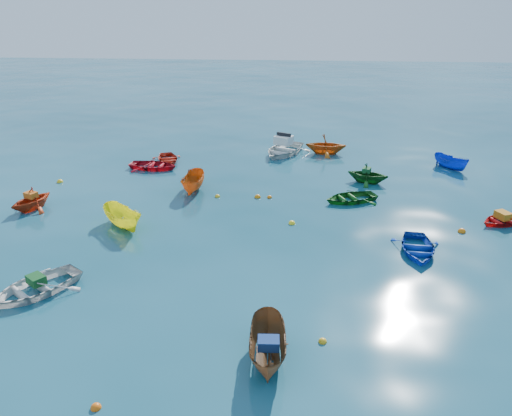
{
  "coord_description": "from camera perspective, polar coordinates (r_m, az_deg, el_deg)",
  "views": [
    {
      "loc": [
        2.2,
        -19.45,
        10.64
      ],
      "look_at": [
        0.0,
        5.0,
        0.4
      ],
      "focal_mm": 35.0,
      "sensor_mm": 36.0,
      "label": 1
    }
  ],
  "objects": [
    {
      "name": "ground",
      "position": [
        22.28,
        -1.16,
        -5.89
      ],
      "size": [
        160.0,
        160.0,
        0.0
      ],
      "primitive_type": "plane",
      "color": "#0A394B",
      "rests_on": "ground"
    },
    {
      "name": "dinghy_white_near",
      "position": [
        21.72,
        -23.84,
        -8.84
      ],
      "size": [
        4.17,
        4.41,
        0.74
      ],
      "primitive_type": "imported",
      "rotation": [
        0.0,
        0.0,
        -0.62
      ],
      "color": "silver",
      "rests_on": "ground"
    },
    {
      "name": "sampan_brown_mid",
      "position": [
        16.67,
        1.42,
        -17.03
      ],
      "size": [
        1.42,
        3.31,
        1.25
      ],
      "primitive_type": "imported",
      "rotation": [
        0.0,
        0.0,
        0.06
      ],
      "color": "brown",
      "rests_on": "ground"
    },
    {
      "name": "dinghy_blue_se",
      "position": [
        24.03,
        17.91,
        -4.83
      ],
      "size": [
        2.5,
        3.31,
        0.65
      ],
      "primitive_type": "imported",
      "rotation": [
        0.0,
        0.0,
        -0.08
      ],
      "color": "#0D33A3",
      "rests_on": "ground"
    },
    {
      "name": "dinghy_orange_w",
      "position": [
        30.13,
        -24.16,
        -0.11
      ],
      "size": [
        2.98,
        3.17,
        1.33
      ],
      "primitive_type": "imported",
      "rotation": [
        0.0,
        0.0,
        -0.39
      ],
      "color": "red",
      "rests_on": "ground"
    },
    {
      "name": "sampan_yellow_mid",
      "position": [
        26.18,
        -14.85,
        -2.14
      ],
      "size": [
        3.07,
        3.0,
        1.21
      ],
      "primitive_type": "imported",
      "rotation": [
        0.0,
        0.0,
        0.81
      ],
      "color": "yellow",
      "rests_on": "ground"
    },
    {
      "name": "dinghy_green_e",
      "position": [
        29.1,
        10.72,
        0.78
      ],
      "size": [
        3.73,
        3.28,
        0.64
      ],
      "primitive_type": "imported",
      "rotation": [
        0.0,
        0.0,
        -1.16
      ],
      "color": "#135417",
      "rests_on": "ground"
    },
    {
      "name": "dinghy_red_nw",
      "position": [
        34.9,
        -11.64,
        4.42
      ],
      "size": [
        3.58,
        2.78,
        0.68
      ],
      "primitive_type": "imported",
      "rotation": [
        0.0,
        0.0,
        1.43
      ],
      "color": "#B50F1B",
      "rests_on": "ground"
    },
    {
      "name": "sampan_orange_n",
      "position": [
        30.39,
        -7.12,
        1.97
      ],
      "size": [
        1.23,
        3.15,
        1.21
      ],
      "primitive_type": "imported",
      "rotation": [
        0.0,
        0.0,
        -0.02
      ],
      "color": "#BF5212",
      "rests_on": "ground"
    },
    {
      "name": "dinghy_green_n",
      "position": [
        32.32,
        12.58,
        2.86
      ],
      "size": [
        3.09,
        2.87,
        1.33
      ],
      "primitive_type": "imported",
      "rotation": [
        0.0,
        0.0,
        1.24
      ],
      "color": "#124D16",
      "rests_on": "ground"
    },
    {
      "name": "dinghy_red_ne",
      "position": [
        28.78,
        26.38,
        -1.54
      ],
      "size": [
        3.23,
        2.87,
        0.55
      ],
      "primitive_type": "imported",
      "rotation": [
        0.0,
        0.0,
        -1.12
      ],
      "color": "red",
      "rests_on": "ground"
    },
    {
      "name": "sampan_blue_far",
      "position": [
        36.71,
        21.29,
        4.22
      ],
      "size": [
        2.43,
        2.8,
        1.05
      ],
      "primitive_type": "imported",
      "rotation": [
        0.0,
        0.0,
        0.63
      ],
      "color": "#0E2EB2",
      "rests_on": "ground"
    },
    {
      "name": "dinghy_red_far",
      "position": [
        36.28,
        -10.05,
        5.24
      ],
      "size": [
        2.95,
        3.44,
        0.6
      ],
      "primitive_type": "imported",
      "rotation": [
        0.0,
        0.0,
        0.36
      ],
      "color": "red",
      "rests_on": "ground"
    },
    {
      "name": "dinghy_orange_far",
      "position": [
        38.03,
        7.93,
        6.18
      ],
      "size": [
        3.12,
        2.73,
        1.57
      ],
      "primitive_type": "imported",
      "rotation": [
        0.0,
        0.0,
        1.52
      ],
      "color": "#BC5511",
      "rests_on": "ground"
    },
    {
      "name": "motorboat_white",
      "position": [
        37.67,
        3.15,
        6.2
      ],
      "size": [
        4.75,
        5.35,
        1.52
      ],
      "primitive_type": "imported",
      "rotation": [
        0.0,
        0.0,
        -0.44
      ],
      "color": "silver",
      "rests_on": "ground"
    },
    {
      "name": "tarp_green_a",
      "position": [
        21.5,
        -23.83,
        -7.5
      ],
      "size": [
        0.89,
        0.85,
        0.34
      ],
      "primitive_type": "cube",
      "rotation": [
        0.0,
        0.0,
        -0.62
      ],
      "color": "#134D1E",
      "rests_on": "dinghy_white_near"
    },
    {
      "name": "tarp_blue_a",
      "position": [
        16.06,
        1.44,
        -15.2
      ],
      "size": [
        0.71,
        0.55,
        0.33
      ],
      "primitive_type": "cube",
      "rotation": [
        0.0,
        0.0,
        0.06
      ],
      "color": "navy",
      "rests_on": "sampan_brown_mid"
    },
    {
      "name": "tarp_orange_a",
      "position": [
        29.88,
        -24.34,
        1.37
      ],
      "size": [
        0.78,
        0.69,
        0.31
      ],
      "primitive_type": "cube",
      "rotation": [
        0.0,
        0.0,
        -0.39
      ],
      "color": "#DB5F16",
      "rests_on": "dinghy_orange_w"
    },
    {
      "name": "tarp_green_b",
      "position": [
        32.08,
        12.53,
        4.25
      ],
      "size": [
        0.63,
        0.72,
        0.29
      ],
      "primitive_type": "cube",
      "rotation": [
        0.0,
        0.0,
        1.24
      ],
      "color": "#134D22",
      "rests_on": "dinghy_green_n"
    },
    {
      "name": "tarp_orange_b",
      "position": [
        28.55,
        26.4,
        -0.74
      ],
      "size": [
        0.83,
        0.92,
        0.36
      ],
      "primitive_type": "cube",
      "rotation": [
        0.0,
        0.0,
        -1.12
      ],
      "color": "#C06C13",
      "rests_on": "dinghy_red_ne"
    },
    {
      "name": "buoy_or_a",
      "position": [
        15.83,
        -17.81,
        -20.94
      ],
      "size": [
        0.31,
        0.31,
        0.31
      ],
      "primitive_type": "sphere",
      "color": "#E85D0C",
      "rests_on": "ground"
    },
    {
      "name": "buoy_ye_a",
      "position": [
        17.54,
        7.62,
        -14.94
      ],
      "size": [
        0.29,
        0.29,
        0.29
      ],
      "primitive_type": "sphere",
      "color": "gold",
      "rests_on": "ground"
    },
    {
      "name": "buoy_or_b",
      "position": [
        18.33,
        0.45,
        -12.83
      ],
      "size": [
        0.38,
        0.38,
        0.38
      ],
      "primitive_type": "sphere",
      "color": "orange",
      "rests_on": "ground"
    },
    {
      "name": "buoy_ye_b",
      "position": [
        33.94,
        -21.48,
        2.76
      ],
      "size": [
        0.39,
        0.39,
        0.39
      ],
      "primitive_type": "sphere",
      "color": "yellow",
      "rests_on": "ground"
    },
    {
      "name": "buoy_or_c",
      "position": [
        29.11,
        0.18,
        1.21
      ],
      "size": [
        0.37,
        0.37,
        0.37
      ],
      "primitive_type": "sphere",
      "color": "orange",
      "rests_on": "ground"
    },
    {
      "name": "buoy_ye_c",
      "position": [
        25.77,
        4.12,
        -1.81
      ],
      "size": [
        0.35,
        0.35,
        0.35
      ],
      "primitive_type": "sphere",
      "color": "yellow",
      "rests_on": "ground"
    },
    {
      "name": "buoy_or_d",
      "position": [
        26.83,
        22.45,
        -2.55
      ],
      "size": [
        0.39,
        0.39,
        0.39
      ],
      "primitive_type": "sphere",
      "color": "orange",
      "rests_on": "ground"
    },
    {
      "name": "buoy_ye_d",
      "position": [
        29.3,
        -4.42,
        1.28
      ],
      "size": [
        0.3,
        0.3,
        0.3
      ],
      "primitive_type": "sphere",
      "color": "yellow",
      "rests_on": "ground"
    },
    {
      "name": "buoy_or_e",
      "position": [
        29.09,
        1.55,
        1.18
      ],
      "size": [
        0.29,
        0.29,
        0.29
      ],
      "primitive_type": "sphere",
      "color": "orange",
      "rests_on": "ground"
    }
  ]
}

